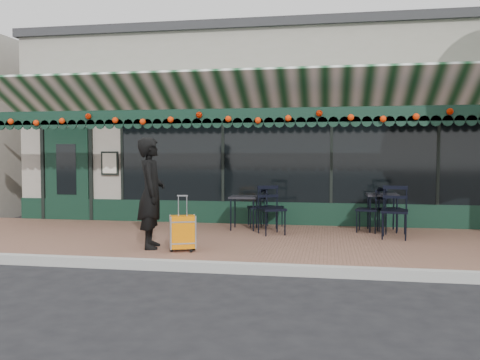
% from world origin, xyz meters
% --- Properties ---
extents(ground, '(80.00, 80.00, 0.00)m').
position_xyz_m(ground, '(0.00, 0.00, 0.00)').
color(ground, black).
rests_on(ground, ground).
extents(sidewalk, '(18.00, 4.00, 0.15)m').
position_xyz_m(sidewalk, '(0.00, 2.00, 0.07)').
color(sidewalk, brown).
rests_on(sidewalk, ground).
extents(curb, '(18.00, 0.16, 0.15)m').
position_xyz_m(curb, '(0.00, -0.08, 0.07)').
color(curb, '#9E9E99').
rests_on(curb, ground).
extents(restaurant_building, '(12.00, 9.60, 4.50)m').
position_xyz_m(restaurant_building, '(0.00, 7.84, 2.27)').
color(restaurant_building, gray).
rests_on(restaurant_building, ground).
extents(woman, '(0.60, 0.76, 1.84)m').
position_xyz_m(woman, '(-1.57, 0.83, 1.07)').
color(woman, black).
rests_on(woman, sidewalk).
extents(suitcase, '(0.45, 0.34, 0.90)m').
position_xyz_m(suitcase, '(-0.97, 0.63, 0.45)').
color(suitcase, orange).
rests_on(suitcase, sidewalk).
extents(cafe_table_a, '(0.62, 0.62, 0.76)m').
position_xyz_m(cafe_table_a, '(2.42, 3.39, 0.83)').
color(cafe_table_a, black).
rests_on(cafe_table_a, sidewalk).
extents(cafe_table_b, '(0.56, 0.56, 0.69)m').
position_xyz_m(cafe_table_b, '(-0.38, 3.14, 0.77)').
color(cafe_table_b, black).
rests_on(cafe_table_b, sidewalk).
extents(chair_a_left, '(0.53, 0.53, 0.88)m').
position_xyz_m(chair_a_left, '(2.12, 3.20, 0.59)').
color(chair_a_left, black).
rests_on(chair_a_left, sidewalk).
extents(chair_a_right, '(0.56, 0.56, 0.92)m').
position_xyz_m(chair_a_right, '(2.59, 3.16, 0.61)').
color(chair_a_right, black).
rests_on(chair_a_right, sidewalk).
extents(chair_a_front, '(0.57, 0.57, 0.99)m').
position_xyz_m(chair_a_front, '(2.55, 2.48, 0.65)').
color(chair_a_front, black).
rests_on(chair_a_front, sidewalk).
extents(chair_b_left, '(0.50, 0.50, 0.81)m').
position_xyz_m(chair_b_left, '(-0.17, 3.56, 0.56)').
color(chair_b_left, black).
rests_on(chair_b_left, sidewalk).
extents(chair_b_right, '(0.52, 0.52, 0.84)m').
position_xyz_m(chair_b_right, '(0.15, 3.54, 0.57)').
color(chair_b_right, black).
rests_on(chair_b_right, sidewalk).
extents(chair_b_front, '(0.65, 0.65, 0.96)m').
position_xyz_m(chair_b_front, '(0.26, 2.58, 0.63)').
color(chair_b_front, black).
rests_on(chair_b_front, sidewalk).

